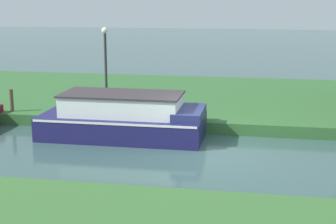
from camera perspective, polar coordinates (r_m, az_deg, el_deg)
The scene contains 5 objects.
ground_plane at distance 15.06m, azimuth 4.60°, elevation -4.56°, with size 120.00×120.00×0.00m, color #365351.
riverbank_far at distance 21.78m, azimuth 6.47°, elevation 1.38°, with size 72.00×10.00×0.40m, color #316230.
navy_barge at distance 16.53m, azimuth -4.91°, elevation -0.69°, with size 5.27×2.28×1.46m.
lamp_post at distance 18.94m, azimuth -7.03°, elevation 6.04°, with size 0.24×0.24×3.00m.
mooring_post_far at distance 19.31m, azimuth -17.15°, elevation 1.27°, with size 0.13×0.13×0.82m, color brown.
Camera 1 is at (1.37, -14.31, 4.48)m, focal length 54.31 mm.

